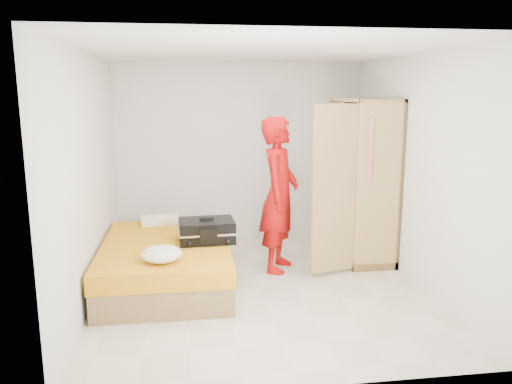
{
  "coord_description": "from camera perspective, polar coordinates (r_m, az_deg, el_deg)",
  "views": [
    {
      "loc": [
        -0.78,
        -5.3,
        2.19
      ],
      "look_at": [
        0.03,
        0.52,
        1.0
      ],
      "focal_mm": 35.0,
      "sensor_mm": 36.0,
      "label": 1
    }
  ],
  "objects": [
    {
      "name": "bed",
      "position": [
        5.88,
        -10.21,
        -7.98
      ],
      "size": [
        1.42,
        2.02,
        0.5
      ],
      "color": "#9E7A48",
      "rests_on": "ground"
    },
    {
      "name": "round_cushion",
      "position": [
        5.15,
        -10.71,
        -6.98
      ],
      "size": [
        0.41,
        0.41,
        0.16
      ],
      "primitive_type": "ellipsoid",
      "color": "white",
      "rests_on": "bed"
    },
    {
      "name": "room",
      "position": [
        5.43,
        0.44,
        2.02
      ],
      "size": [
        4.0,
        4.02,
        2.6
      ],
      "color": "beige",
      "rests_on": "ground"
    },
    {
      "name": "wardrobe",
      "position": [
        6.65,
        11.83,
        0.88
      ],
      "size": [
        1.15,
        1.34,
        2.1
      ],
      "color": "tan",
      "rests_on": "ground"
    },
    {
      "name": "person",
      "position": [
        6.1,
        2.67,
        -0.31
      ],
      "size": [
        0.69,
        0.81,
        1.9
      ],
      "primitive_type": "imported",
      "rotation": [
        0.0,
        0.0,
        1.17
      ],
      "color": "#B30E0B",
      "rests_on": "ground"
    },
    {
      "name": "suitcase",
      "position": [
        5.75,
        -5.66,
        -4.42
      ],
      "size": [
        0.66,
        0.51,
        0.28
      ],
      "rotation": [
        0.0,
        0.0,
        0.05
      ],
      "color": "black",
      "rests_on": "bed"
    },
    {
      "name": "pillow",
      "position": [
        6.61,
        -10.87,
        -3.16
      ],
      "size": [
        0.54,
        0.34,
        0.09
      ],
      "primitive_type": "cube",
      "rotation": [
        0.0,
        0.0,
        0.19
      ],
      "color": "white",
      "rests_on": "bed"
    }
  ]
}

